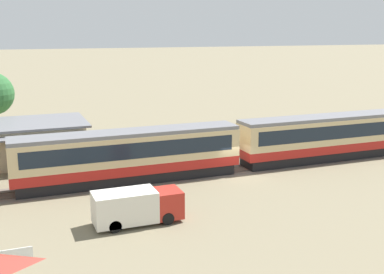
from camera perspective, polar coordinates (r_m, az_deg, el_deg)
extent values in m
plane|color=#7A7056|center=(41.72, 4.99, -4.51)|extent=(600.00, 600.00, 0.00)
cube|color=#AD1E19|center=(48.13, 15.88, -1.04)|extent=(18.56, 2.95, 0.80)
cube|color=#D1B784|center=(47.80, 15.99, 0.76)|extent=(18.56, 2.95, 2.28)
cube|color=#192330|center=(47.78, 16.00, 0.90)|extent=(17.07, 2.99, 1.28)
cube|color=slate|center=(47.57, 16.08, 2.29)|extent=(18.56, 2.77, 0.30)
cube|color=black|center=(48.33, 15.82, -2.00)|extent=(17.82, 2.54, 0.88)
cylinder|color=black|center=(51.68, 21.74, -1.51)|extent=(0.90, 0.18, 0.90)
cylinder|color=black|center=(52.71, 20.68, -1.16)|extent=(0.90, 0.18, 0.90)
cylinder|color=black|center=(44.38, 10.04, -3.01)|extent=(0.90, 0.18, 0.90)
cylinder|color=black|center=(45.56, 9.10, -2.56)|extent=(0.90, 0.18, 0.90)
cube|color=#AD1E19|center=(39.71, -7.42, -3.50)|extent=(18.56, 2.95, 0.80)
cube|color=#D1B784|center=(39.32, -7.48, -1.34)|extent=(18.56, 2.95, 2.28)
cube|color=#192330|center=(39.29, -7.49, -1.18)|extent=(17.07, 2.99, 1.28)
cube|color=slate|center=(39.03, -7.54, 0.50)|extent=(18.56, 2.77, 0.30)
cube|color=black|center=(39.95, -7.39, -4.66)|extent=(17.82, 2.54, 0.88)
cylinder|color=black|center=(41.13, 1.18, -4.06)|extent=(0.90, 0.18, 0.90)
cylinder|color=black|center=(42.40, 0.44, -3.55)|extent=(0.90, 0.18, 0.90)
cylinder|color=black|center=(38.35, -16.07, -5.81)|extent=(0.90, 0.18, 0.90)
cylinder|color=black|center=(39.72, -16.27, -5.19)|extent=(0.90, 0.18, 0.90)
cube|color=#665B51|center=(39.14, -16.82, -6.17)|extent=(111.75, 3.60, 0.01)
cube|color=#4C4238|center=(38.45, -16.73, -6.48)|extent=(111.75, 0.12, 0.04)
cube|color=#4C4238|center=(39.82, -16.91, -5.84)|extent=(111.75, 0.12, 0.04)
cube|color=beige|center=(48.32, -19.69, -0.67)|extent=(11.40, 7.28, 3.54)
cube|color=slate|center=(47.95, -19.86, 1.50)|extent=(12.31, 7.87, 0.20)
cube|color=slate|center=(43.69, -19.61, -0.17)|extent=(10.94, 1.60, 0.16)
cylinder|color=brown|center=(43.47, -19.43, -2.41)|extent=(0.14, 0.14, 3.06)
cube|color=#B2281E|center=(31.93, -2.94, -7.80)|extent=(1.71, 2.02, 1.79)
cube|color=#192330|center=(32.07, -1.47, -7.01)|extent=(0.03, 1.69, 0.79)
cube|color=silver|center=(31.17, -7.97, -8.21)|extent=(3.99, 2.11, 2.01)
cylinder|color=black|center=(31.29, -2.88, -9.64)|extent=(0.80, 0.26, 0.80)
cylinder|color=black|center=(32.92, -3.92, -8.50)|extent=(0.80, 0.26, 0.80)
cylinder|color=black|center=(30.47, -9.10, -10.42)|extent=(0.80, 0.26, 0.80)
cylinder|color=black|center=(32.15, -9.82, -9.20)|extent=(0.80, 0.26, 0.80)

